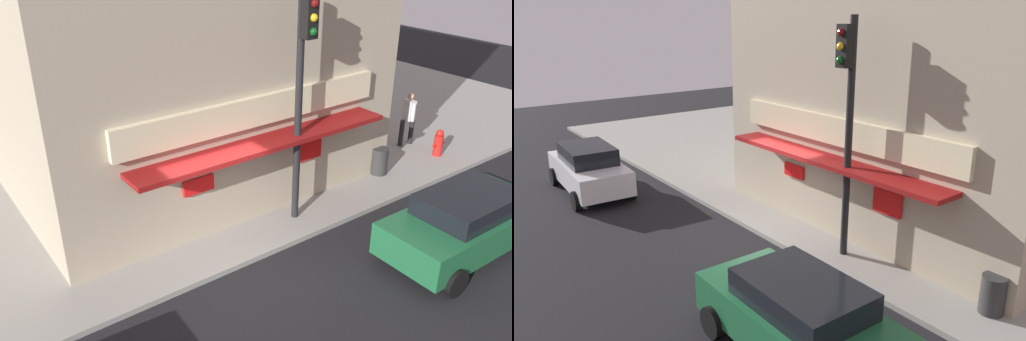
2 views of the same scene
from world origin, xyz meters
TOP-DOWN VIEW (x-y plane):
  - ground_plane at (0.00, 0.00)m, footprint 52.22×52.22m
  - sidewalk at (0.00, 5.54)m, footprint 34.81×11.08m
  - corner_building at (1.58, 6.31)m, footprint 9.89×10.59m
  - traffic_light at (2.40, 0.80)m, footprint 0.32×0.58m
  - fire_hydrant at (8.69, 1.11)m, footprint 0.53×0.29m
  - trash_can at (6.12, 1.34)m, footprint 0.51×0.51m
  - pedestrian at (8.56, 2.33)m, footprint 0.61×0.55m
  - potted_plant_by_doorway at (0.68, 2.57)m, footprint 0.75×0.75m
  - potted_plant_by_window at (-1.67, 2.55)m, footprint 0.73×0.73m
  - parked_car_green at (4.68, -2.56)m, footprint 4.36×2.13m

SIDE VIEW (x-z plane):
  - ground_plane at x=0.00m, z-range 0.00..0.00m
  - sidewalk at x=0.00m, z-range 0.00..0.14m
  - trash_can at x=6.12m, z-range 0.14..0.96m
  - fire_hydrant at x=8.69m, z-range 0.12..1.02m
  - potted_plant_by_doorway at x=0.68m, z-range 0.21..1.30m
  - potted_plant_by_window at x=-1.67m, z-range 0.24..1.35m
  - parked_car_green at x=4.68m, z-range 0.03..1.61m
  - pedestrian at x=8.56m, z-range 0.22..2.06m
  - traffic_light at x=2.40m, z-range 0.93..6.76m
  - corner_building at x=1.58m, z-range 0.13..9.11m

